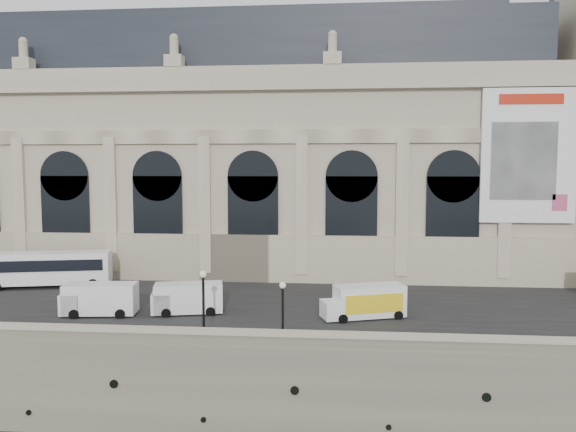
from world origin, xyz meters
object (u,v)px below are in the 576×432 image
van_b (184,298)px  lamp_left (203,305)px  lamp_right (283,314)px  van_c (96,299)px  box_truck (365,302)px  bus_left (48,268)px

van_b → lamp_left: size_ratio=1.25×
lamp_left → lamp_right: lamp_left is taller
van_b → van_c: (-6.90, -1.12, 0.04)m
box_truck → bus_left: bearing=164.3°
van_c → box_truck: 21.47m
van_c → box_truck: (21.44, 1.08, 0.00)m
lamp_right → van_c: bearing=158.8°
van_c → lamp_left: (10.05, -5.25, 1.06)m
van_c → lamp_left: 11.39m
van_c → lamp_left: bearing=-27.6°
van_c → lamp_right: size_ratio=1.42×
box_truck → van_b: bearing=179.9°
bus_left → van_b: size_ratio=2.05×
bus_left → box_truck: bearing=-15.7°
bus_left → van_c: size_ratio=2.02×
bus_left → van_c: bus_left is taller
lamp_left → lamp_right: 5.65m
box_truck → lamp_left: 13.07m
van_b → lamp_left: lamp_left is taller
lamp_left → van_b: bearing=116.4°
bus_left → lamp_right: 29.49m
van_b → lamp_left: (3.16, -6.36, 1.10)m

